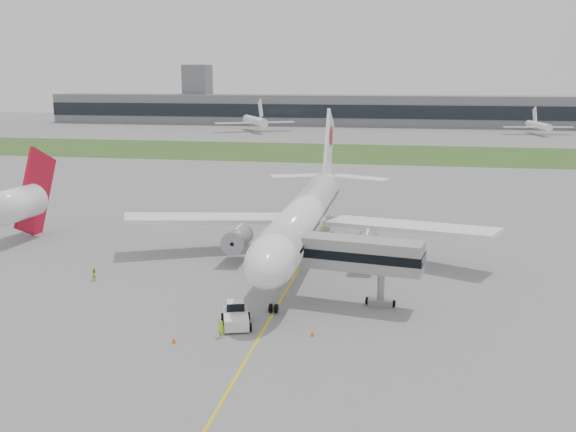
% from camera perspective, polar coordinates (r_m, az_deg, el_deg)
% --- Properties ---
extents(ground, '(600.00, 600.00, 0.00)m').
position_cam_1_polar(ground, '(77.91, 0.99, -4.70)').
color(ground, gray).
rests_on(ground, ground).
extents(apron_markings, '(70.00, 70.00, 0.04)m').
position_cam_1_polar(apron_markings, '(73.22, 0.33, -5.83)').
color(apron_markings, yellow).
rests_on(apron_markings, ground).
extents(grass_strip, '(600.00, 50.00, 0.02)m').
position_cam_1_polar(grass_strip, '(195.17, 6.96, 5.56)').
color(grass_strip, '#2A501E').
rests_on(grass_strip, ground).
extents(terminal_building, '(320.00, 22.30, 14.00)m').
position_cam_1_polar(terminal_building, '(303.97, 8.41, 9.25)').
color(terminal_building, slate).
rests_on(terminal_building, ground).
extents(control_tower, '(12.00, 12.00, 56.00)m').
position_cam_1_polar(control_tower, '(322.96, -7.95, 8.20)').
color(control_tower, slate).
rests_on(control_tower, ground).
extents(airliner, '(48.13, 53.95, 17.88)m').
position_cam_1_polar(airliner, '(81.13, 1.58, 0.12)').
color(airliner, white).
rests_on(airliner, ground).
extents(pushback_tug, '(3.67, 4.54, 2.07)m').
position_cam_1_polar(pushback_tug, '(60.81, -4.66, -8.80)').
color(pushback_tug, white).
rests_on(pushback_tug, ground).
extents(jet_bridge, '(15.65, 5.48, 7.14)m').
position_cam_1_polar(jet_bridge, '(65.13, 4.74, -3.34)').
color(jet_bridge, gray).
rests_on(jet_bridge, ground).
extents(safety_cone_left, '(0.38, 0.38, 0.53)m').
position_cam_1_polar(safety_cone_left, '(57.91, -10.11, -10.81)').
color(safety_cone_left, orange).
rests_on(safety_cone_left, ground).
extents(safety_cone_right, '(0.38, 0.38, 0.52)m').
position_cam_1_polar(safety_cone_right, '(58.40, 2.16, -10.42)').
color(safety_cone_right, orange).
rests_on(safety_cone_right, ground).
extents(ground_crew_near, '(0.62, 0.42, 1.65)m').
position_cam_1_polar(ground_crew_near, '(58.19, -5.99, -9.96)').
color(ground_crew_near, '#B3F829').
rests_on(ground_crew_near, ground).
extents(ground_crew_far, '(0.87, 0.92, 1.51)m').
position_cam_1_polar(ground_crew_far, '(76.43, -16.80, -4.99)').
color(ground_crew_far, '#9EEC27').
rests_on(ground_crew_far, ground).
extents(neighbor_aircraft, '(5.17, 16.66, 13.59)m').
position_cam_1_polar(neighbor_aircraft, '(96.95, -23.07, 0.98)').
color(neighbor_aircraft, '#AC0921').
rests_on(neighbor_aircraft, ground).
extents(distant_aircraft_left, '(43.27, 41.61, 12.78)m').
position_cam_1_polar(distant_aircraft_left, '(270.44, -2.95, 7.51)').
color(distant_aircraft_left, white).
rests_on(distant_aircraft_left, ground).
extents(distant_aircraft_right, '(29.91, 27.24, 10.26)m').
position_cam_1_polar(distant_aircraft_right, '(274.34, 21.31, 6.76)').
color(distant_aircraft_right, white).
rests_on(distant_aircraft_right, ground).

